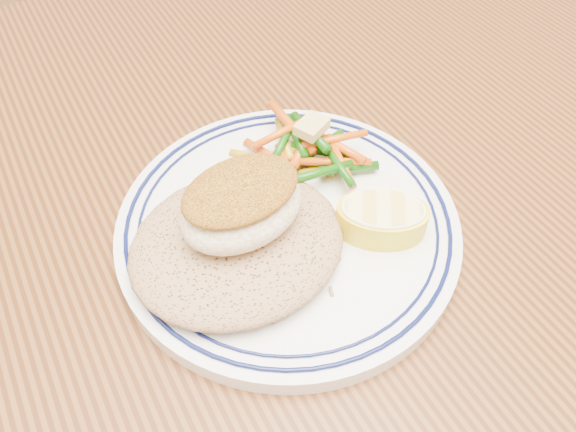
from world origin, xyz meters
The scene contains 7 objects.
dining_table centered at (0.00, 0.00, 0.65)m, with size 1.50×0.90×0.75m.
plate centered at (0.00, 0.01, 0.76)m, with size 0.25×0.25×0.02m.
rice_pilaf centered at (-0.04, 0.00, 0.78)m, with size 0.15×0.13×0.03m, color #926D49.
fish_fillet centered at (-0.03, 0.00, 0.81)m, with size 0.09×0.07×0.04m.
vegetable_pile centered at (0.05, 0.05, 0.78)m, with size 0.10×0.11×0.03m.
butter_pat centered at (0.05, 0.06, 0.80)m, with size 0.02×0.02×0.01m, color #D4BB67.
lemon_wedge centered at (0.06, -0.03, 0.78)m, with size 0.08×0.08×0.03m.
Camera 1 is at (-0.13, -0.22, 1.08)m, focal length 35.00 mm.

